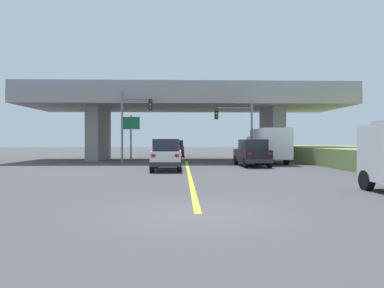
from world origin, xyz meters
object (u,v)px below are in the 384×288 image
at_px(highway_sign, 131,127).
at_px(traffic_signal_farside, 132,118).
at_px(traffic_signal_nearside, 239,123).
at_px(suv_crossing, 252,153).
at_px(sedan_oncoming, 176,148).
at_px(box_truck, 268,145).
at_px(suv_lead, 167,155).

bearing_deg(highway_sign, traffic_signal_farside, -79.89).
height_order(traffic_signal_nearside, highway_sign, traffic_signal_nearside).
xyz_separation_m(traffic_signal_nearside, traffic_signal_farside, (-9.21, 0.58, 0.46)).
distance_m(suv_crossing, highway_sign, 11.88).
distance_m(sedan_oncoming, traffic_signal_farside, 13.57).
xyz_separation_m(box_truck, sedan_oncoming, (-8.15, 12.85, -0.56)).
bearing_deg(traffic_signal_farside, highway_sign, 100.11).
height_order(box_truck, sedan_oncoming, box_truck).
relative_size(suv_crossing, traffic_signal_farside, 0.76).
bearing_deg(suv_lead, traffic_signal_nearside, 49.46).
relative_size(suv_crossing, highway_sign, 1.10).
distance_m(suv_lead, suv_crossing, 7.07).
height_order(suv_crossing, traffic_signal_nearside, traffic_signal_nearside).
xyz_separation_m(suv_lead, traffic_signal_nearside, (5.86, 6.85, 2.44)).
xyz_separation_m(traffic_signal_farside, highway_sign, (-0.35, 1.95, -0.74)).
bearing_deg(suv_crossing, suv_lead, -154.68).
bearing_deg(highway_sign, suv_lead, -68.47).
relative_size(suv_lead, suv_crossing, 1.00).
distance_m(box_truck, sedan_oncoming, 15.23).
height_order(traffic_signal_farside, highway_sign, traffic_signal_farside).
bearing_deg(suv_crossing, traffic_signal_nearside, 94.12).
relative_size(suv_lead, traffic_signal_farside, 0.76).
bearing_deg(box_truck, traffic_signal_farside, 179.51).
height_order(suv_lead, sedan_oncoming, same).
height_order(traffic_signal_nearside, traffic_signal_farside, traffic_signal_farside).
bearing_deg(traffic_signal_farside, sedan_oncoming, 74.01).
relative_size(suv_crossing, box_truck, 0.64).
height_order(suv_crossing, traffic_signal_farside, traffic_signal_farside).
bearing_deg(suv_lead, sedan_oncoming, 89.15).
height_order(box_truck, traffic_signal_farside, traffic_signal_farside).
relative_size(suv_lead, sedan_oncoming, 1.05).
xyz_separation_m(sedan_oncoming, highway_sign, (-4.00, -10.80, 2.15)).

